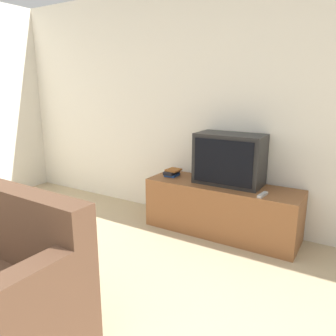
% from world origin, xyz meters
% --- Properties ---
extents(wall_back, '(9.00, 0.06, 2.60)m').
position_xyz_m(wall_back, '(0.00, 3.03, 1.30)').
color(wall_back, silver).
rests_on(wall_back, ground_plane).
extents(tv_stand, '(1.59, 0.50, 0.54)m').
position_xyz_m(tv_stand, '(0.14, 2.73, 0.27)').
color(tv_stand, brown).
rests_on(tv_stand, ground_plane).
extents(television, '(0.69, 0.37, 0.52)m').
position_xyz_m(television, '(0.18, 2.79, 0.80)').
color(television, black).
rests_on(television, tv_stand).
extents(book_stack, '(0.16, 0.21, 0.08)m').
position_xyz_m(book_stack, '(-0.47, 2.75, 0.58)').
color(book_stack, '#23478E').
rests_on(book_stack, tv_stand).
extents(remote_on_stand, '(0.06, 0.17, 0.02)m').
position_xyz_m(remote_on_stand, '(0.60, 2.58, 0.55)').
color(remote_on_stand, '#B7B7B7').
rests_on(remote_on_stand, tv_stand).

